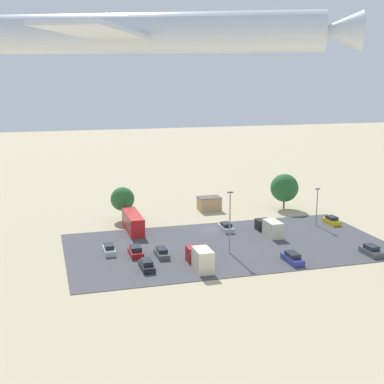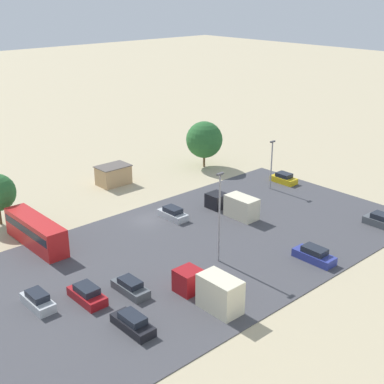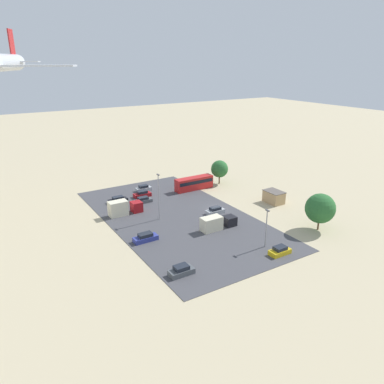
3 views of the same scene
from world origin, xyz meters
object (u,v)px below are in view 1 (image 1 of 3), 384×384
at_px(bus, 133,221).
at_px(airplane, 140,33).
at_px(parked_car_5, 332,221).
at_px(parked_car_6, 136,252).
at_px(shed_building, 209,204).
at_px(parked_car_2, 109,250).
at_px(parked_car_3, 292,258).
at_px(parked_car_0, 147,265).
at_px(parked_truck_1, 270,228).
at_px(parked_car_1, 226,227).
at_px(parked_car_4, 162,253).
at_px(parked_car_7, 371,251).
at_px(parked_truck_0, 200,258).

xyz_separation_m(bus, airplane, (6.05, 43.63, 30.22)).
distance_m(parked_car_5, parked_car_6, 40.83).
bearing_deg(shed_building, parked_car_2, 43.53).
relative_size(parked_car_3, airplane, 0.13).
xyz_separation_m(parked_car_2, airplane, (0.07, 31.67, 31.37)).
relative_size(parked_car_2, airplane, 0.11).
relative_size(parked_car_0, parked_truck_1, 0.57).
bearing_deg(airplane, parked_car_0, -167.08).
relative_size(parked_car_1, parked_car_3, 0.91).
bearing_deg(airplane, shed_building, -179.85).
xyz_separation_m(parked_car_3, parked_car_6, (22.70, -9.77, -0.00)).
bearing_deg(parked_car_1, parked_truck_1, -33.29).
bearing_deg(parked_car_4, parked_car_7, 165.63).
relative_size(shed_building, parked_car_4, 1.13).
distance_m(parked_car_0, parked_car_6, 6.66).
distance_m(parked_car_2, parked_truck_0, 16.20).
xyz_separation_m(parked_car_4, parked_truck_1, (-21.51, -6.47, 0.70)).
bearing_deg(parked_car_3, airplane, 36.39).
relative_size(bus, parked_car_4, 2.44).
xyz_separation_m(shed_building, bus, (18.39, 11.20, 0.39)).
xyz_separation_m(parked_car_7, airplane, (40.55, 19.53, 31.35)).
bearing_deg(shed_building, parked_car_5, 138.89).
height_order(parked_car_5, parked_car_7, parked_car_7).
height_order(parked_car_2, parked_car_5, parked_car_2).
bearing_deg(bus, parked_car_1, 163.83).
height_order(parked_car_1, parked_car_3, parked_car_3).
height_order(shed_building, parked_car_5, shed_building).
bearing_deg(bus, airplane, 82.10).
distance_m(parked_car_1, parked_car_2, 23.69).
bearing_deg(parked_car_6, parked_car_2, 151.05).
relative_size(parked_car_0, parked_car_5, 1.13).
relative_size(shed_building, airplane, 0.13).
bearing_deg(airplane, parked_car_6, -163.63).
bearing_deg(parked_truck_1, parked_car_1, 146.71).
distance_m(parked_car_0, parked_truck_0, 8.03).
xyz_separation_m(parked_car_0, parked_car_5, (-39.48, -14.90, 0.02)).
xyz_separation_m(parked_car_0, parked_car_1, (-18.12, -15.97, 0.02)).
bearing_deg(parked_car_7, parked_car_0, -5.25).
height_order(parked_car_6, parked_truck_1, parked_truck_1).
relative_size(parked_car_6, parked_truck_1, 0.55).
bearing_deg(parked_car_4, bus, -83.12).
distance_m(parked_car_3, parked_truck_0, 14.49).
bearing_deg(parked_car_3, parked_car_7, 179.29).
relative_size(parked_car_0, parked_car_6, 1.04).
xyz_separation_m(parked_car_0, parked_car_2, (4.47, -8.83, 0.03)).
bearing_deg(shed_building, parked_car_7, 114.52).
distance_m(shed_building, airplane, 67.39).
height_order(bus, parked_car_2, bus).
distance_m(parked_car_2, parked_car_5, 44.37).
xyz_separation_m(parked_car_5, parked_truck_0, (31.69, 16.61, 0.90)).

